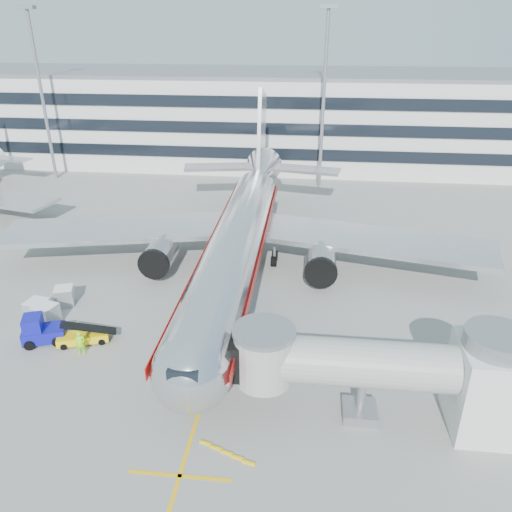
# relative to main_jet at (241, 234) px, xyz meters

# --- Properties ---
(ground) EXTENTS (180.00, 180.00, 0.00)m
(ground) POSITION_rel_main_jet_xyz_m (0.00, -11.72, -4.23)
(ground) COLOR gray
(ground) RESTS_ON ground
(lead_in_line) EXTENTS (0.25, 70.00, 0.01)m
(lead_in_line) POSITION_rel_main_jet_xyz_m (0.00, -1.72, -4.23)
(lead_in_line) COLOR #ECAD0C
(lead_in_line) RESTS_ON ground
(stop_bar) EXTENTS (6.00, 0.25, 0.01)m
(stop_bar) POSITION_rel_main_jet_xyz_m (0.00, -25.72, -4.23)
(stop_bar) COLOR #ECAD0C
(stop_bar) RESTS_ON ground
(main_jet) EXTENTS (50.95, 48.70, 16.06)m
(main_jet) POSITION_rel_main_jet_xyz_m (0.00, 0.00, 0.00)
(main_jet) COLOR silver
(main_jet) RESTS_ON ground
(jet_bridge) EXTENTS (17.80, 4.50, 7.00)m
(jet_bridge) POSITION_rel_main_jet_xyz_m (12.18, -19.72, -0.36)
(jet_bridge) COLOR silver
(jet_bridge) RESTS_ON ground
(terminal) EXTENTS (150.00, 24.25, 15.60)m
(terminal) POSITION_rel_main_jet_xyz_m (0.00, 46.23, 3.57)
(terminal) COLOR silver
(terminal) RESTS_ON ground
(light_mast_west) EXTENTS (2.40, 1.20, 25.45)m
(light_mast_west) POSITION_rel_main_jet_xyz_m (-35.00, 30.28, 10.64)
(light_mast_west) COLOR gray
(light_mast_west) RESTS_ON ground
(light_mast_centre) EXTENTS (2.40, 1.20, 25.45)m
(light_mast_centre) POSITION_rel_main_jet_xyz_m (8.00, 30.28, 10.64)
(light_mast_centre) COLOR gray
(light_mast_centre) RESTS_ON ground
(belt_loader) EXTENTS (4.23, 2.68, 1.99)m
(belt_loader) POSITION_rel_main_jet_xyz_m (-10.90, -13.84, -3.67)
(belt_loader) COLOR yellow
(belt_loader) RESTS_ON ground
(baggage_tug) EXTENTS (3.65, 2.93, 2.41)m
(baggage_tug) POSITION_rel_main_jet_xyz_m (-14.21, -14.12, -3.18)
(baggage_tug) COLOR #0E109D
(baggage_tug) RESTS_ON ground
(cargo_container_left) EXTENTS (1.94, 1.94, 1.78)m
(cargo_container_left) POSITION_rel_main_jet_xyz_m (-16.20, -10.89, -3.34)
(cargo_container_left) COLOR silver
(cargo_container_left) RESTS_ON ground
(cargo_container_right) EXTENTS (1.99, 1.99, 1.68)m
(cargo_container_right) POSITION_rel_main_jet_xyz_m (-15.06, -8.24, -3.39)
(cargo_container_right) COLOR silver
(cargo_container_right) RESTS_ON ground
(cargo_container_front) EXTENTS (2.10, 2.10, 1.81)m
(cargo_container_front) POSITION_rel_main_jet_xyz_m (-15.07, -11.60, -3.32)
(cargo_container_front) COLOR silver
(cargo_container_front) RESTS_ON ground
(ramp_worker) EXTENTS (0.84, 0.67, 2.03)m
(ramp_worker) POSITION_rel_main_jet_xyz_m (-10.36, -15.34, -3.22)
(ramp_worker) COLOR #91FF1A
(ramp_worker) RESTS_ON ground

